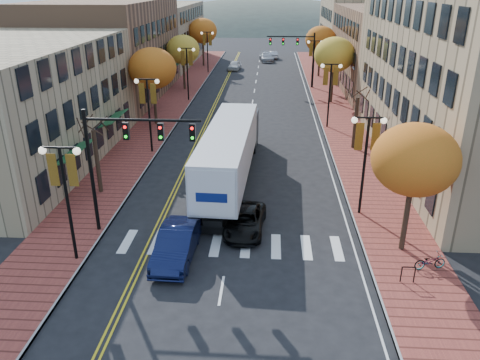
% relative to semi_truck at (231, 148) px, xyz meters
% --- Properties ---
extents(ground, '(200.00, 200.00, 0.00)m').
position_rel_semi_truck_xyz_m(ground, '(0.60, -10.71, -2.45)').
color(ground, black).
rests_on(ground, ground).
extents(sidewalk_left, '(4.00, 85.00, 0.15)m').
position_rel_semi_truck_xyz_m(sidewalk_left, '(-8.40, 21.79, -2.37)').
color(sidewalk_left, brown).
rests_on(sidewalk_left, ground).
extents(sidewalk_right, '(4.00, 85.00, 0.15)m').
position_rel_semi_truck_xyz_m(sidewalk_right, '(9.60, 21.79, -2.37)').
color(sidewalk_right, brown).
rests_on(sidewalk_right, ground).
extents(building_left_near, '(12.00, 22.00, 9.00)m').
position_rel_semi_truck_xyz_m(building_left_near, '(-16.40, 2.29, 2.05)').
color(building_left_near, '#9E8966').
rests_on(building_left_near, ground).
extents(building_left_mid, '(12.00, 24.00, 11.00)m').
position_rel_semi_truck_xyz_m(building_left_mid, '(-16.40, 25.29, 3.05)').
color(building_left_mid, brown).
rests_on(building_left_mid, ground).
extents(building_left_far, '(12.00, 26.00, 9.50)m').
position_rel_semi_truck_xyz_m(building_left_far, '(-16.40, 50.29, 2.30)').
color(building_left_far, '#9E8966').
rests_on(building_left_far, ground).
extents(building_right_mid, '(15.00, 24.00, 10.00)m').
position_rel_semi_truck_xyz_m(building_right_mid, '(19.10, 31.29, 2.55)').
color(building_right_mid, brown).
rests_on(building_right_mid, ground).
extents(building_right_far, '(15.00, 20.00, 11.00)m').
position_rel_semi_truck_xyz_m(building_right_far, '(19.10, 53.29, 3.05)').
color(building_right_far, '#9E8966').
rests_on(building_right_far, ground).
extents(tree_left_a, '(0.28, 0.28, 4.20)m').
position_rel_semi_truck_xyz_m(tree_left_a, '(-8.40, -2.71, -0.20)').
color(tree_left_a, '#382619').
rests_on(tree_left_a, sidewalk_left).
extents(tree_left_b, '(4.48, 4.48, 7.21)m').
position_rel_semi_truck_xyz_m(tree_left_b, '(-8.40, 13.29, 3.00)').
color(tree_left_b, '#382619').
rests_on(tree_left_b, sidewalk_left).
extents(tree_left_c, '(4.16, 4.16, 6.69)m').
position_rel_semi_truck_xyz_m(tree_left_c, '(-8.40, 29.29, 2.61)').
color(tree_left_c, '#382619').
rests_on(tree_left_c, sidewalk_left).
extents(tree_left_d, '(4.61, 4.61, 7.42)m').
position_rel_semi_truck_xyz_m(tree_left_d, '(-8.40, 47.29, 3.16)').
color(tree_left_d, '#382619').
rests_on(tree_left_d, sidewalk_left).
extents(tree_right_a, '(4.16, 4.16, 6.69)m').
position_rel_semi_truck_xyz_m(tree_right_a, '(9.60, -8.71, 2.61)').
color(tree_right_a, '#382619').
rests_on(tree_right_a, sidewalk_right).
extents(tree_right_b, '(0.28, 0.28, 4.20)m').
position_rel_semi_truck_xyz_m(tree_right_b, '(9.60, 7.29, -0.20)').
color(tree_right_b, '#382619').
rests_on(tree_right_b, sidewalk_right).
extents(tree_right_c, '(4.48, 4.48, 7.21)m').
position_rel_semi_truck_xyz_m(tree_right_c, '(9.60, 23.29, 3.00)').
color(tree_right_c, '#382619').
rests_on(tree_right_c, sidewalk_right).
extents(tree_right_d, '(4.35, 4.35, 7.00)m').
position_rel_semi_truck_xyz_m(tree_right_d, '(9.60, 39.29, 2.84)').
color(tree_right_d, '#382619').
rests_on(tree_right_d, sidewalk_right).
extents(lamp_left_a, '(1.96, 0.36, 6.05)m').
position_rel_semi_truck_xyz_m(lamp_left_a, '(-6.90, -10.71, 1.85)').
color(lamp_left_a, black).
rests_on(lamp_left_a, ground).
extents(lamp_left_b, '(1.96, 0.36, 6.05)m').
position_rel_semi_truck_xyz_m(lamp_left_b, '(-6.90, 5.29, 1.85)').
color(lamp_left_b, black).
rests_on(lamp_left_b, ground).
extents(lamp_left_c, '(1.96, 0.36, 6.05)m').
position_rel_semi_truck_xyz_m(lamp_left_c, '(-6.90, 23.29, 1.85)').
color(lamp_left_c, black).
rests_on(lamp_left_c, ground).
extents(lamp_left_d, '(1.96, 0.36, 6.05)m').
position_rel_semi_truck_xyz_m(lamp_left_d, '(-6.90, 41.29, 1.85)').
color(lamp_left_d, black).
rests_on(lamp_left_d, ground).
extents(lamp_right_a, '(1.96, 0.36, 6.05)m').
position_rel_semi_truck_xyz_m(lamp_right_a, '(8.10, -4.71, 1.85)').
color(lamp_right_a, black).
rests_on(lamp_right_a, ground).
extents(lamp_right_b, '(1.96, 0.36, 6.05)m').
position_rel_semi_truck_xyz_m(lamp_right_b, '(8.10, 13.29, 1.85)').
color(lamp_right_b, black).
rests_on(lamp_right_b, ground).
extents(lamp_right_c, '(1.96, 0.36, 6.05)m').
position_rel_semi_truck_xyz_m(lamp_right_c, '(8.10, 31.29, 1.85)').
color(lamp_right_c, black).
rests_on(lamp_right_c, ground).
extents(traffic_mast_near, '(6.10, 0.35, 7.00)m').
position_rel_semi_truck_xyz_m(traffic_mast_near, '(-4.88, -7.71, 2.48)').
color(traffic_mast_near, black).
rests_on(traffic_mast_near, ground).
extents(traffic_mast_far, '(6.10, 0.34, 7.00)m').
position_rel_semi_truck_xyz_m(traffic_mast_far, '(6.07, 31.29, 2.48)').
color(traffic_mast_far, black).
rests_on(traffic_mast_far, ground).
extents(semi_truck, '(3.37, 16.84, 4.19)m').
position_rel_semi_truck_xyz_m(semi_truck, '(0.00, 0.00, 0.00)').
color(semi_truck, black).
rests_on(semi_truck, ground).
extents(navy_sedan, '(1.86, 4.98, 1.63)m').
position_rel_semi_truck_xyz_m(navy_sedan, '(-1.92, -10.15, -1.63)').
color(navy_sedan, black).
rests_on(navy_sedan, ground).
extents(black_suv, '(2.36, 4.57, 1.23)m').
position_rel_semi_truck_xyz_m(black_suv, '(1.38, -7.13, -1.83)').
color(black_suv, black).
rests_on(black_suv, ground).
extents(car_far_white, '(2.17, 4.29, 1.40)m').
position_rel_semi_truck_xyz_m(car_far_white, '(-3.09, 44.37, -1.75)').
color(car_far_white, silver).
rests_on(car_far_white, ground).
extents(car_far_silver, '(2.80, 5.44, 1.51)m').
position_rel_semi_truck_xyz_m(car_far_silver, '(1.81, 53.31, -1.69)').
color(car_far_silver, '#9A9AA1').
rests_on(car_far_silver, ground).
extents(car_far_oncoming, '(1.75, 4.07, 1.30)m').
position_rel_semi_truck_xyz_m(car_far_oncoming, '(2.98, 56.49, -1.79)').
color(car_far_oncoming, '#B1B0B9').
rests_on(car_far_oncoming, ground).
extents(bicycle, '(1.65, 0.87, 0.82)m').
position_rel_semi_truck_xyz_m(bicycle, '(10.44, -10.55, -1.89)').
color(bicycle, gray).
rests_on(bicycle, sidewalk_right).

